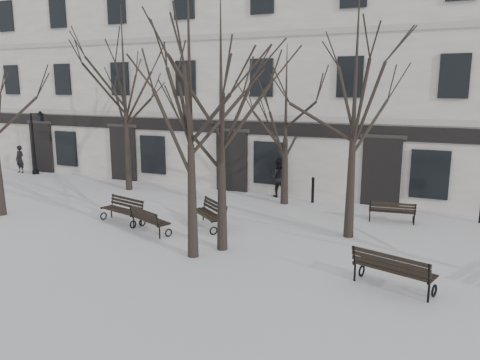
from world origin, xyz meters
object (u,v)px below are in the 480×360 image
Objects in this scene: bench_0 at (123,209)px; tree_2 at (221,96)px; tree_1 at (190,86)px; bench_2 at (393,269)px; bench_4 at (392,211)px; lamp_post at (36,138)px; bench_1 at (149,219)px; bench_3 at (210,213)px.

tree_2 is at bearing 0.69° from bench_0.
bench_2 is at bearing 0.34° from tree_1.
tree_1 is 7.26m from bench_2.
bench_2 reaches higher than bench_4.
tree_2 is 17.15m from lamp_post.
bench_4 is at bearing 51.09° from tree_1.
bench_1 is (-3.09, 0.45, -4.23)m from tree_2.
bench_4 is (9.16, 4.13, -0.05)m from bench_0.
bench_1 is 8.39m from bench_2.
bench_4 is at bearing 67.06° from bench_3.
bench_1 is at bearing 24.08° from bench_4.
tree_2 reaches higher than lamp_post.
tree_1 reaches higher than bench_3.
bench_2 is 1.11× the size of bench_3.
lamp_post is at bearing -162.10° from bench_3.
tree_1 is at bearing -33.57° from bench_3.
bench_0 is 3.34m from bench_3.
bench_2 is (8.28, -1.34, 0.06)m from bench_1.
bench_0 is 12.35m from lamp_post.
bench_4 is at bearing -66.80° from bench_2.
tree_1 is at bearing 42.76° from bench_4.
bench_3 is (3.24, 0.82, 0.01)m from bench_0.
bench_4 is 20.04m from lamp_post.
bench_0 reaches higher than bench_4.
bench_2 is at bearing -20.88° from lamp_post.
tree_1 is 3.82× the size of bench_2.
lamp_post reaches higher than bench_4.
bench_2 is at bearing -9.64° from tree_2.
bench_1 reaches higher than bench_4.
bench_1 is at bearing 7.07° from bench_2.
bench_0 is 10.04m from bench_4.
bench_3 is at bearing 20.89° from bench_4.
tree_1 is 1.07× the size of tree_2.
tree_2 is 4.37× the size of bench_4.
bench_4 is 0.47× the size of lamp_post.
tree_1 reaches higher than bench_2.
bench_4 is (5.92, 3.31, -0.07)m from bench_3.
lamp_post is (-13.97, 5.07, 1.60)m from bench_3.
bench_4 is (-0.75, 6.12, -0.09)m from bench_2.
lamp_post is at bearing 165.15° from bench_0.
bench_0 is at bearing 0.70° from bench_1.
bench_2 reaches higher than bench_0.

